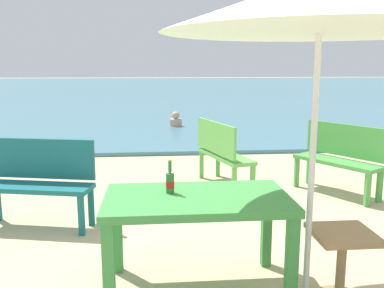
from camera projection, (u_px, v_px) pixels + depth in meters
ground_plane at (254, 286)px, 3.35m from camera, size 120.00×120.00×0.00m
sea_water at (164, 88)px, 32.72m from camera, size 120.00×50.00×0.08m
picnic_table_green at (197, 210)px, 3.20m from camera, size 1.40×0.80×0.76m
beer_bottle_amber at (170, 181)px, 3.24m from camera, size 0.07×0.07×0.26m
patio_umbrella at (321, 5)px, 2.71m from camera, size 2.10×2.10×2.30m
side_table_wood at (342, 256)px, 3.10m from camera, size 0.44×0.44×0.54m
bench_teal_center at (39, 177)px, 4.54m from camera, size 1.25×0.61×0.95m
bench_green_left at (221, 150)px, 6.01m from camera, size 0.69×1.25×0.95m
bench_green_right at (340, 155)px, 5.71m from camera, size 0.94×1.21×0.95m
swimmer_person at (176, 120)px, 11.60m from camera, size 0.34×0.34×0.41m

